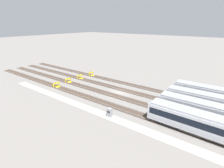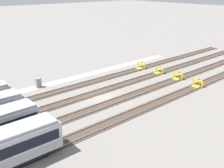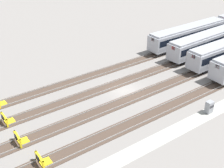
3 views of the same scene
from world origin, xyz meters
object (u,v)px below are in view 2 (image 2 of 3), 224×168
at_px(bumper_stop_nearest_track, 140,66).
at_px(bumper_stop_middle_track, 177,76).
at_px(bumper_stop_near_inner_track, 159,71).
at_px(electrical_cabinet, 38,83).
at_px(bumper_stop_far_inner_track, 197,84).

relative_size(bumper_stop_nearest_track, bumper_stop_middle_track, 1.00).
relative_size(bumper_stop_nearest_track, bumper_stop_near_inner_track, 1.00).
bearing_deg(electrical_cabinet, bumper_stop_far_inner_track, 140.14).
bearing_deg(bumper_stop_nearest_track, bumper_stop_far_inner_track, 89.18).
relative_size(bumper_stop_nearest_track, electrical_cabinet, 1.25).
relative_size(bumper_stop_near_inner_track, bumper_stop_middle_track, 1.00).
bearing_deg(bumper_stop_far_inner_track, bumper_stop_near_inner_track, -94.52).
distance_m(bumper_stop_near_inner_track, bumper_stop_middle_track, 4.47).
bearing_deg(bumper_stop_middle_track, bumper_stop_near_inner_track, -91.52).
distance_m(bumper_stop_near_inner_track, bumper_stop_far_inner_track, 8.96).
bearing_deg(bumper_stop_nearest_track, bumper_stop_middle_track, 92.54).
xyz_separation_m(bumper_stop_near_inner_track, bumper_stop_middle_track, (0.12, 4.47, 0.00)).
bearing_deg(bumper_stop_middle_track, bumper_stop_nearest_track, -87.46).
xyz_separation_m(bumper_stop_middle_track, bumper_stop_far_inner_track, (0.59, 4.46, 0.00)).
distance_m(bumper_stop_middle_track, electrical_cabinet, 24.75).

